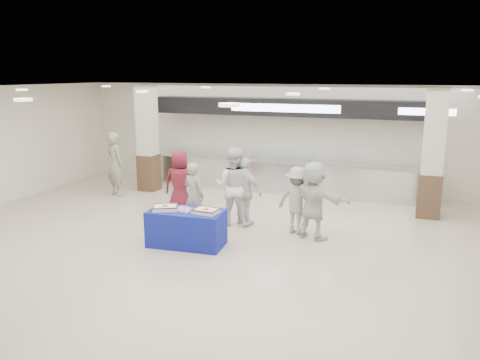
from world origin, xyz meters
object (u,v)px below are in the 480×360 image
at_px(sheet_cake_left, 165,207).
at_px(civilian_maroon, 180,183).
at_px(sheet_cake_right, 206,211).
at_px(civilian_white, 313,200).
at_px(display_table, 186,228).
at_px(soldier_b, 297,200).
at_px(soldier_bg, 116,164).
at_px(chef_short, 245,192).
at_px(soldier_a, 194,195).
at_px(cupcake_tray, 185,210).
at_px(chef_tall, 234,186).

distance_m(sheet_cake_left, civilian_maroon, 2.01).
distance_m(sheet_cake_right, civilian_white, 2.34).
relative_size(display_table, civilian_maroon, 0.92).
bearing_deg(civilian_white, soldier_b, -7.19).
bearing_deg(soldier_bg, sheet_cake_right, 172.35).
distance_m(chef_short, civilian_white, 1.74).
bearing_deg(civilian_white, soldier_a, 24.35).
distance_m(civilian_maroon, soldier_b, 3.07).
relative_size(cupcake_tray, soldier_bg, 0.22).
relative_size(display_table, soldier_b, 1.02).
bearing_deg(soldier_bg, civilian_white, -167.50).
bearing_deg(chef_short, soldier_b, -169.93).
distance_m(sheet_cake_left, soldier_b, 2.91).
bearing_deg(civilian_maroon, chef_tall, 162.16).
bearing_deg(soldier_a, civilian_white, -159.13).
height_order(soldier_a, civilian_white, civilian_white).
xyz_separation_m(soldier_b, soldier_bg, (-5.76, 1.45, 0.18)).
bearing_deg(civilian_maroon, civilian_white, 160.46).
height_order(sheet_cake_right, cupcake_tray, sheet_cake_right).
relative_size(civilian_maroon, civilian_white, 0.98).
bearing_deg(soldier_b, civilian_maroon, 10.93).
relative_size(soldier_b, soldier_bg, 0.81).
relative_size(sheet_cake_left, cupcake_tray, 1.50).
height_order(cupcake_tray, chef_short, chef_short).
bearing_deg(civilian_white, chef_tall, 10.90).
distance_m(civilian_white, soldier_bg, 6.38).
xyz_separation_m(sheet_cake_right, soldier_b, (1.53, 1.54, -0.04)).
height_order(cupcake_tray, soldier_bg, soldier_bg).
bearing_deg(sheet_cake_left, civilian_white, 26.62).
relative_size(sheet_cake_left, soldier_a, 0.40).
distance_m(soldier_a, chef_tall, 0.95).
xyz_separation_m(sheet_cake_left, soldier_b, (2.42, 1.62, -0.04)).
bearing_deg(sheet_cake_left, soldier_b, 33.82).
bearing_deg(sheet_cake_left, chef_tall, 63.76).
bearing_deg(soldier_a, chef_short, -134.49).
bearing_deg(cupcake_tray, chef_tall, 75.42).
bearing_deg(chef_short, soldier_bg, 1.71).
distance_m(cupcake_tray, chef_tall, 1.74).
xyz_separation_m(soldier_b, civilian_white, (0.40, -0.21, 0.09)).
relative_size(sheet_cake_left, soldier_bg, 0.33).
relative_size(sheet_cake_right, cupcake_tray, 1.25).
height_order(civilian_white, soldier_bg, soldier_bg).
height_order(civilian_maroon, soldier_bg, soldier_bg).
bearing_deg(soldier_bg, cupcake_tray, 168.88).
xyz_separation_m(sheet_cake_left, sheet_cake_right, (0.89, 0.08, -0.00)).
bearing_deg(sheet_cake_right, soldier_a, 125.83).
bearing_deg(sheet_cake_left, soldier_a, 86.62).
height_order(display_table, sheet_cake_right, sheet_cake_right).
distance_m(chef_tall, civilian_white, 1.99).
height_order(sheet_cake_right, civilian_white, civilian_white).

